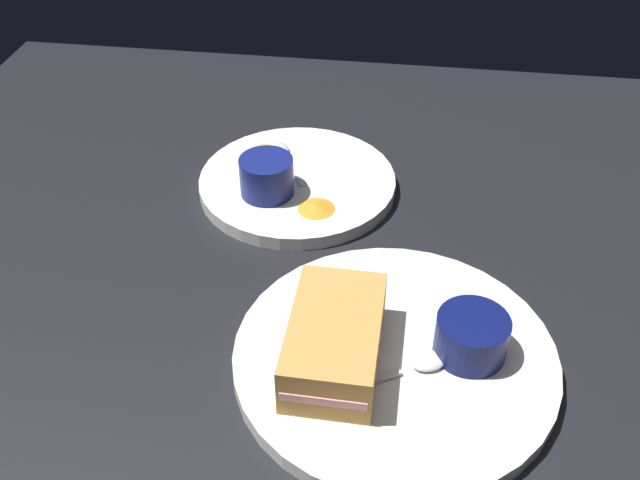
# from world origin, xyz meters

# --- Properties ---
(ground_plane) EXTENTS (1.10, 1.10, 0.03)m
(ground_plane) POSITION_xyz_m (0.00, 0.00, -0.01)
(ground_plane) COLOR black
(plate_sandwich_main) EXTENTS (0.29, 0.29, 0.02)m
(plate_sandwich_main) POSITION_xyz_m (-0.06, -0.08, 0.01)
(plate_sandwich_main) COLOR silver
(plate_sandwich_main) RESTS_ON ground_plane
(sandwich_half_near) EXTENTS (0.13, 0.08, 0.05)m
(sandwich_half_near) POSITION_xyz_m (-0.07, -0.03, 0.04)
(sandwich_half_near) COLOR #C68C42
(sandwich_half_near) RESTS_ON plate_sandwich_main
(ramekin_dark_sauce) EXTENTS (0.06, 0.06, 0.04)m
(ramekin_dark_sauce) POSITION_xyz_m (-0.05, -0.15, 0.04)
(ramekin_dark_sauce) COLOR #0C144C
(ramekin_dark_sauce) RESTS_ON plate_sandwich_main
(spoon_by_dark_ramekin) EXTENTS (0.06, 0.09, 0.01)m
(spoon_by_dark_ramekin) POSITION_xyz_m (-0.07, -0.10, 0.02)
(spoon_by_dark_ramekin) COLOR silver
(spoon_by_dark_ramekin) RESTS_ON plate_sandwich_main
(plate_chips_companion) EXTENTS (0.23, 0.23, 0.02)m
(plate_chips_companion) POSITION_xyz_m (0.20, 0.05, 0.01)
(plate_chips_companion) COLOR silver
(plate_chips_companion) RESTS_ON ground_plane
(ramekin_light_gravy) EXTENTS (0.06, 0.06, 0.04)m
(ramekin_light_gravy) POSITION_xyz_m (0.17, 0.07, 0.04)
(ramekin_light_gravy) COLOR navy
(ramekin_light_gravy) RESTS_ON plate_chips_companion
(spoon_by_gravy_ramekin) EXTENTS (0.09, 0.06, 0.01)m
(spoon_by_gravy_ramekin) POSITION_xyz_m (0.24, 0.07, 0.02)
(spoon_by_gravy_ramekin) COLOR silver
(spoon_by_gravy_ramekin) RESTS_ON plate_chips_companion
(plantain_chip_scatter) EXTENTS (0.16, 0.13, 0.01)m
(plantain_chip_scatter) POSITION_xyz_m (0.19, 0.06, 0.02)
(plantain_chip_scatter) COLOR orange
(plantain_chip_scatter) RESTS_ON plate_chips_companion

